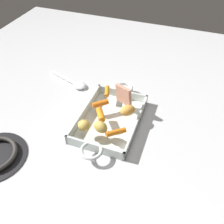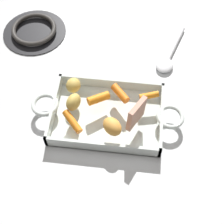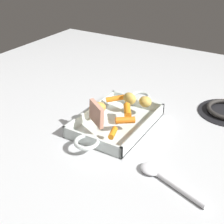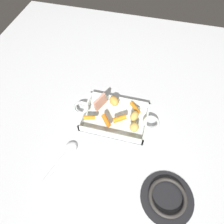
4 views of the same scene
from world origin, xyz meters
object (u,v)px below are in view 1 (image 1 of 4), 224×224
baby_carrot_southwest (107,91)px  potato_near_roast (101,127)px  baby_carrot_short (116,132)px  roast_slice_thin (124,95)px  baby_carrot_northeast (100,104)px  serving_spoon (74,82)px  baby_carrot_northwest (101,115)px  roasting_dish (110,119)px  potato_corner (128,110)px  potato_whole (84,125)px

baby_carrot_southwest → potato_near_roast: bearing=-164.5°
baby_carrot_southwest → baby_carrot_short: bearing=-151.5°
baby_carrot_short → roast_slice_thin: bearing=9.4°
baby_carrot_northeast → potato_near_roast: size_ratio=1.20×
serving_spoon → roast_slice_thin: bearing=0.1°
baby_carrot_southwest → baby_carrot_northwest: bearing=-169.0°
baby_carrot_short → baby_carrot_northeast: same height
roasting_dish → baby_carrot_short: (-0.08, -0.05, 0.04)m
baby_carrot_northeast → serving_spoon: (0.13, 0.18, -0.04)m
baby_carrot_southwest → potato_corner: potato_corner is taller
roast_slice_thin → baby_carrot_southwest: 0.09m
roast_slice_thin → baby_carrot_short: roast_slice_thin is taller
potato_corner → serving_spoon: size_ratio=0.28×
roast_slice_thin → potato_whole: size_ratio=1.60×
roasting_dish → potato_corner: potato_corner is taller
roast_slice_thin → potato_corner: (-0.06, -0.04, -0.02)m
roasting_dish → serving_spoon: roasting_dish is taller
baby_carrot_northeast → potato_whole: (-0.13, 0.01, 0.01)m
roast_slice_thin → baby_carrot_southwest: roast_slice_thin is taller
roast_slice_thin → potato_corner: bearing=-148.7°
potato_whole → serving_spoon: bearing=33.9°
baby_carrot_northwest → potato_corner: size_ratio=1.08×
roast_slice_thin → baby_carrot_short: bearing=-170.6°
baby_carrot_northeast → potato_near_roast: (-0.12, -0.05, 0.01)m
baby_carrot_short → baby_carrot_northeast: size_ratio=1.15×
roasting_dish → baby_carrot_northeast: (0.03, 0.05, 0.04)m
potato_corner → potato_near_roast: bearing=152.2°
serving_spoon → roasting_dish: bearing=-16.8°
baby_carrot_short → baby_carrot_northwest: 0.10m
roast_slice_thin → baby_carrot_short: 0.17m
baby_carrot_southwest → potato_whole: size_ratio=1.18×
baby_carrot_southwest → serving_spoon: (0.06, 0.18, -0.04)m
baby_carrot_southwest → baby_carrot_northwest: baby_carrot_northwest is taller
baby_carrot_southwest → potato_near_roast: potato_near_roast is taller
roast_slice_thin → baby_carrot_northwest: size_ratio=1.16×
baby_carrot_northwest → potato_whole: size_ratio=1.37×
roasting_dish → serving_spoon: 0.29m
baby_carrot_short → potato_whole: 0.11m
potato_corner → potato_near_roast: (-0.11, 0.06, 0.00)m
roast_slice_thin → potato_near_roast: bearing=172.2°
baby_carrot_southwest → potato_corner: size_ratio=0.92×
roast_slice_thin → potato_corner: size_ratio=1.25×
roast_slice_thin → serving_spoon: 0.28m
baby_carrot_northeast → serving_spoon: 0.23m
baby_carrot_short → potato_corner: size_ratio=1.24×
roasting_dish → potato_near_roast: (-0.09, -0.00, 0.05)m
baby_carrot_northwest → baby_carrot_southwest: bearing=11.0°
roasting_dish → baby_carrot_northwest: 0.05m
roasting_dish → potato_corner: size_ratio=7.37×
roasting_dish → baby_carrot_northwest: bearing=135.2°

